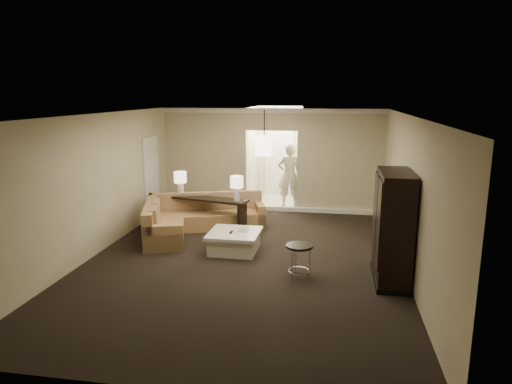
% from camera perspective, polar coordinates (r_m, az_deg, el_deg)
% --- Properties ---
extents(ground, '(8.00, 8.00, 0.00)m').
position_cam_1_polar(ground, '(8.95, -1.60, -8.62)').
color(ground, black).
rests_on(ground, ground).
extents(wall_back, '(6.00, 0.04, 2.80)m').
position_cam_1_polar(wall_back, '(12.44, 1.92, 3.99)').
color(wall_back, beige).
rests_on(wall_back, ground).
extents(wall_front, '(6.00, 0.04, 2.80)m').
position_cam_1_polar(wall_front, '(4.85, -10.98, -9.65)').
color(wall_front, beige).
rests_on(wall_front, ground).
extents(wall_left, '(0.04, 8.00, 2.80)m').
position_cam_1_polar(wall_left, '(9.59, -19.53, 0.79)').
color(wall_left, beige).
rests_on(wall_left, ground).
extents(wall_right, '(0.04, 8.00, 2.80)m').
position_cam_1_polar(wall_right, '(8.51, 18.58, -0.54)').
color(wall_right, beige).
rests_on(wall_right, ground).
extents(ceiling, '(6.00, 8.00, 0.02)m').
position_cam_1_polar(ceiling, '(8.37, -1.72, 9.58)').
color(ceiling, silver).
rests_on(ceiling, wall_back).
extents(crown_molding, '(6.00, 0.10, 0.12)m').
position_cam_1_polar(crown_molding, '(12.27, 1.93, 10.11)').
color(crown_molding, white).
rests_on(crown_molding, wall_back).
extents(baseboard, '(6.00, 0.10, 0.12)m').
position_cam_1_polar(baseboard, '(12.66, 1.85, -2.06)').
color(baseboard, white).
rests_on(baseboard, ground).
extents(side_door, '(0.05, 0.90, 2.10)m').
position_cam_1_polar(side_door, '(12.12, -12.94, 1.78)').
color(side_door, white).
rests_on(side_door, ground).
extents(foyer, '(1.44, 2.02, 2.80)m').
position_cam_1_polar(foyer, '(13.77, 2.66, 4.37)').
color(foyer, silver).
rests_on(foyer, ground).
extents(sectional_sofa, '(2.90, 2.86, 0.83)m').
position_cam_1_polar(sectional_sofa, '(10.77, -7.84, -3.26)').
color(sectional_sofa, brown).
rests_on(sectional_sofa, ground).
extents(coffee_table, '(1.04, 1.04, 0.43)m').
position_cam_1_polar(coffee_table, '(9.44, -2.71, -6.15)').
color(coffee_table, white).
rests_on(coffee_table, ground).
extents(console_table, '(2.01, 0.89, 0.76)m').
position_cam_1_polar(console_table, '(10.95, -5.98, -2.30)').
color(console_table, black).
rests_on(console_table, ground).
extents(armoire, '(0.57, 1.33, 1.91)m').
position_cam_1_polar(armoire, '(8.14, 16.68, -4.49)').
color(armoire, black).
rests_on(armoire, ground).
extents(drink_table, '(0.47, 0.47, 0.59)m').
position_cam_1_polar(drink_table, '(8.13, 5.42, -7.72)').
color(drink_table, black).
rests_on(drink_table, ground).
extents(table_lamp_left, '(0.30, 0.30, 0.58)m').
position_cam_1_polar(table_lamp_left, '(11.18, -9.45, 1.54)').
color(table_lamp_left, silver).
rests_on(table_lamp_left, console_table).
extents(table_lamp_right, '(0.30, 0.30, 0.58)m').
position_cam_1_polar(table_lamp_right, '(10.46, -2.43, 0.95)').
color(table_lamp_right, silver).
rests_on(table_lamp_right, console_table).
extents(pendant_light, '(0.38, 0.38, 1.09)m').
position_cam_1_polar(pendant_light, '(11.09, 1.04, 5.86)').
color(pendant_light, black).
rests_on(pendant_light, ceiling).
extents(person, '(0.79, 0.58, 2.02)m').
position_cam_1_polar(person, '(12.93, 4.17, 2.52)').
color(person, '#EDE7C9').
rests_on(person, ground).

